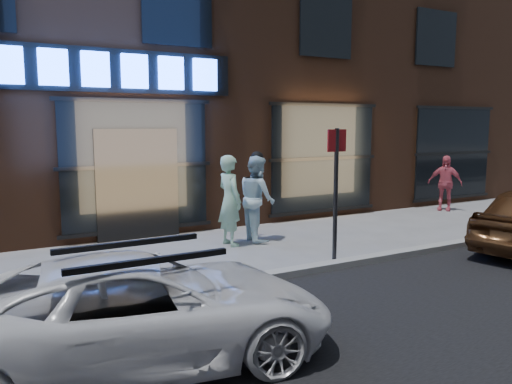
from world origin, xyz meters
TOP-DOWN VIEW (x-y plane):
  - ground at (0.00, 0.00)m, footprint 90.00×90.00m
  - curb at (0.00, 0.00)m, footprint 60.00×0.25m
  - storefront_building at (-0.00, 7.99)m, footprint 30.20×8.28m
  - man_bowtie at (1.49, 2.41)m, footprint 0.51×0.72m
  - man_cap at (2.18, 2.50)m, footprint 0.79×0.97m
  - passerby at (8.81, 3.20)m, footprint 0.85×1.00m
  - white_suv at (-1.58, -1.77)m, footprint 4.35×2.46m
  - sign_post at (2.49, 0.19)m, footprint 0.39×0.08m

SIDE VIEW (x-z plane):
  - ground at x=0.00m, z-range 0.00..0.00m
  - curb at x=0.00m, z-range 0.00..0.12m
  - white_suv at x=-1.58m, z-range 0.00..1.15m
  - passerby at x=8.81m, z-range 0.00..1.60m
  - man_cap at x=2.18m, z-range 0.00..1.85m
  - man_bowtie at x=1.49m, z-range 0.00..1.88m
  - sign_post at x=2.49m, z-range 0.25..2.68m
  - storefront_building at x=0.00m, z-range 0.00..10.30m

